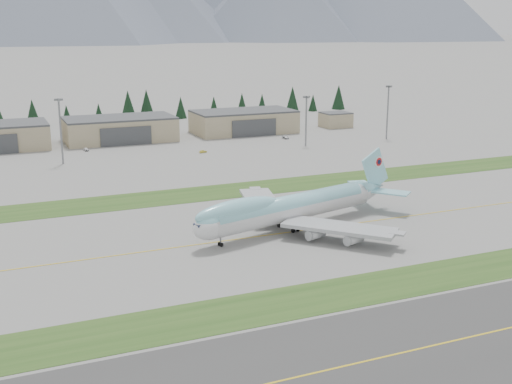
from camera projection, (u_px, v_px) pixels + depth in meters
name	position (u px, v px, depth m)	size (l,w,h in m)	color
ground	(301.00, 231.00, 160.90)	(7000.00, 7000.00, 0.00)	slate
grass_strip_near	(388.00, 285.00, 127.04)	(400.00, 14.00, 0.08)	#27491A
grass_strip_far	(236.00, 190.00, 201.01)	(400.00, 18.00, 0.08)	#27491A
asphalt_taxiway	(472.00, 337.00, 105.65)	(400.00, 32.00, 0.04)	#343434
taxiway_line_main	(301.00, 231.00, 160.90)	(400.00, 0.40, 0.02)	gold
taxiway_line_near	(472.00, 337.00, 105.65)	(400.00, 0.40, 0.02)	gold
boeing_747_freighter	(291.00, 207.00, 160.84)	(65.88, 54.93, 17.34)	silver
hangar_center	(120.00, 129.00, 287.45)	(48.00, 26.60, 10.80)	#988F6A
hangar_right	(244.00, 121.00, 310.22)	(48.00, 26.60, 10.80)	#988F6A
control_shed	(336.00, 120.00, 327.90)	(14.00, 12.00, 7.60)	#988F6A
floodlight_masts	(183.00, 114.00, 254.89)	(200.05, 9.33, 24.34)	slate
service_vehicle_a	(86.00, 151.00, 265.08)	(1.58, 3.93, 1.34)	silver
service_vehicle_b	(203.00, 153.00, 261.11)	(1.13, 3.22, 1.06)	gold
service_vehicle_c	(285.00, 139.00, 294.05)	(1.83, 4.52, 1.31)	#B4B5B9
conifer_belt	(121.00, 108.00, 347.54)	(272.54, 12.98, 16.62)	black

